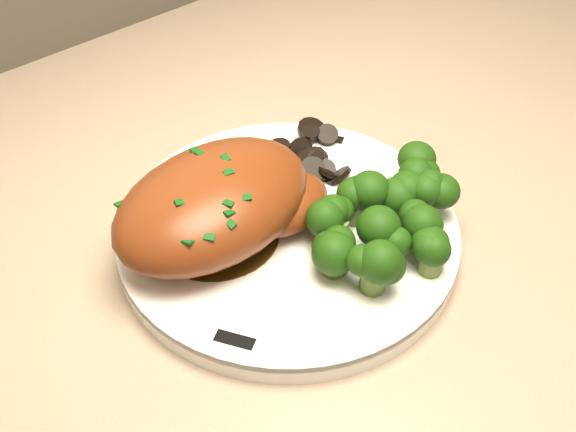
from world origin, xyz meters
TOP-DOWN VIEW (x-y plane):
  - plate at (0.00, 1.61)m, footprint 0.31×0.31m
  - rim_accent_0 at (0.10, 1.67)m, footprint 0.02×0.03m
  - rim_accent_1 at (-0.06, 1.71)m, footprint 0.03×0.02m
  - rim_accent_2 at (-0.09, 1.55)m, footprint 0.02×0.03m
  - rim_accent_3 at (0.06, 1.52)m, footprint 0.03×0.02m
  - gravy_pool at (-0.04, 1.64)m, footprint 0.10×0.10m
  - chicken_breast at (-0.04, 1.64)m, footprint 0.17×0.12m
  - mushroom_pile at (0.05, 1.65)m, footprint 0.09×0.07m
  - broccoli_florets at (0.05, 1.55)m, footprint 0.13×0.10m

SIDE VIEW (x-z plane):
  - plate at x=0.00m, z-range 0.84..0.86m
  - rim_accent_0 at x=0.10m, z-range 0.86..0.86m
  - rim_accent_1 at x=-0.06m, z-range 0.86..0.86m
  - rim_accent_2 at x=-0.09m, z-range 0.86..0.86m
  - rim_accent_3 at x=0.06m, z-range 0.86..0.86m
  - gravy_pool at x=-0.04m, z-range 0.86..0.86m
  - mushroom_pile at x=0.05m, z-range 0.85..0.88m
  - broccoli_florets at x=0.05m, z-range 0.86..0.91m
  - chicken_breast at x=-0.04m, z-range 0.86..0.92m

